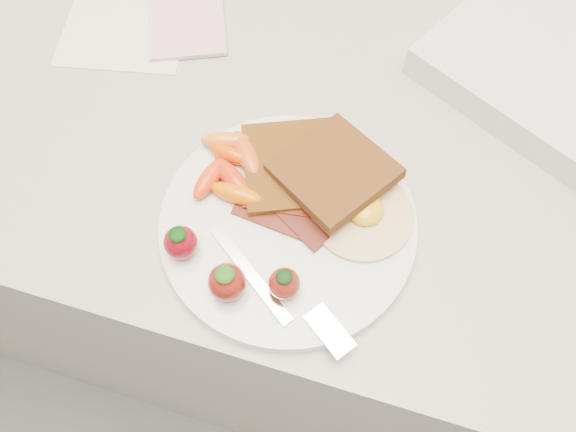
# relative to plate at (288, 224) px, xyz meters

# --- Properties ---
(counter) EXTENTS (2.00, 0.60, 0.90)m
(counter) POSITION_rel_plate_xyz_m (0.01, 0.15, -0.46)
(counter) COLOR gray
(counter) RESTS_ON ground
(plate) EXTENTS (0.27, 0.27, 0.02)m
(plate) POSITION_rel_plate_xyz_m (0.00, 0.00, 0.00)
(plate) COLOR silver
(plate) RESTS_ON counter
(toast_lower) EXTENTS (0.14, 0.14, 0.01)m
(toast_lower) POSITION_rel_plate_xyz_m (-0.01, 0.06, 0.02)
(toast_lower) COLOR #4F2309
(toast_lower) RESTS_ON plate
(toast_upper) EXTENTS (0.15, 0.15, 0.02)m
(toast_upper) POSITION_rel_plate_xyz_m (0.03, 0.06, 0.03)
(toast_upper) COLOR #371A05
(toast_upper) RESTS_ON toast_lower
(fried_egg) EXTENTS (0.11, 0.11, 0.02)m
(fried_egg) POSITION_rel_plate_xyz_m (0.07, 0.03, 0.01)
(fried_egg) COLOR #F5E6BD
(fried_egg) RESTS_ON plate
(bacon_strips) EXTENTS (0.11, 0.07, 0.01)m
(bacon_strips) POSITION_rel_plate_xyz_m (-0.01, 0.00, 0.01)
(bacon_strips) COLOR black
(bacon_strips) RESTS_ON plate
(baby_carrots) EXTENTS (0.09, 0.10, 0.02)m
(baby_carrots) POSITION_rel_plate_xyz_m (-0.08, 0.04, 0.02)
(baby_carrots) COLOR #DE4100
(baby_carrots) RESTS_ON plate
(strawberries) EXTENTS (0.14, 0.06, 0.04)m
(strawberries) POSITION_rel_plate_xyz_m (-0.04, -0.08, 0.03)
(strawberries) COLOR maroon
(strawberries) RESTS_ON plate
(fork) EXTENTS (0.17, 0.10, 0.00)m
(fork) POSITION_rel_plate_xyz_m (0.02, -0.08, 0.01)
(fork) COLOR silver
(fork) RESTS_ON plate
(paper_sheet) EXTENTS (0.20, 0.24, 0.00)m
(paper_sheet) POSITION_rel_plate_xyz_m (-0.29, 0.25, -0.01)
(paper_sheet) COLOR silver
(paper_sheet) RESTS_ON counter
(notepad) EXTENTS (0.15, 0.17, 0.01)m
(notepad) POSITION_rel_plate_xyz_m (-0.21, 0.25, -0.00)
(notepad) COLOR #D69FAB
(notepad) RESTS_ON paper_sheet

